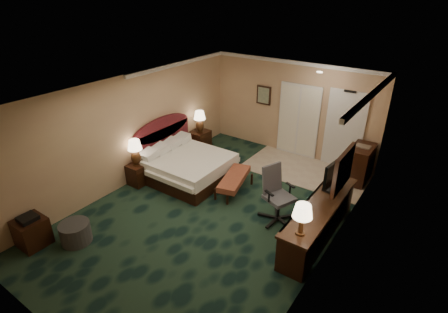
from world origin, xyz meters
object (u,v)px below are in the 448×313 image
Objects in this scene: nightstand_far at (200,141)px; bed_bench at (234,184)px; tv at (335,175)px; minibar at (360,164)px; lamp_near at (135,152)px; ottoman at (76,233)px; side_table at (32,232)px; lamp_far at (200,122)px; desk_chair at (279,196)px; desk at (319,221)px; bed at (188,167)px; nightstand_near at (139,174)px.

nightstand_far is 2.56m from bed_bench.
tv reaches higher than nightstand_far.
minibar is (4.44, 0.88, 0.17)m from nightstand_far.
lamp_near is 1.13× the size of ottoman.
side_table is at bearing -89.68° from nightstand_far.
lamp_near is at bearing -92.16° from lamp_far.
desk is at bearing 18.70° from desk_chair.
bed is 1.24m from nightstand_near.
nightstand_far reaches higher than bed_bench.
tv reaches higher than lamp_far.
nightstand_far is at bearing 157.43° from desk.
bed_bench is 3.62m from ottoman.
lamp_far is (0.04, -0.03, 0.63)m from nightstand_far.
desk_chair is 1.28× the size of minibar.
lamp_near is 3.65m from desk_chair.
bed reaches higher than nightstand_far.
nightstand_near is 3.64m from desk_chair.
bed_bench is 1.36× the size of minibar.
nightstand_near is 0.59m from lamp_near.
bed is 3.38× the size of ottoman.
bed is at bearing -61.62° from nightstand_far.
desk_chair is at bearing 10.06° from nightstand_near.
desk_chair is (2.72, -0.28, 0.29)m from bed.
tv is (4.42, -1.19, 0.80)m from nightstand_far.
lamp_far is at bearing 89.90° from side_table.
ottoman is 0.61× the size of minibar.
nightstand_near is at bearing -157.75° from tv.
bed is 0.73× the size of desk.
nightstand_near reaches higher than ottoman.
nightstand_far is 1.05× the size of ottoman.
bed is 3.17m from ottoman.
minibar is (4.40, 0.90, -0.46)m from lamp_far.
bed_bench is (2.15, -1.38, -0.09)m from nightstand_far.
side_table is (0.03, -5.19, -0.02)m from nightstand_far.
nightstand_far is 0.71× the size of tv.
nightstand_far is at bearing 89.26° from nightstand_near.
lamp_near is (-0.05, -2.42, 0.55)m from nightstand_far.
nightstand_near is 2.34m from ottoman.
bed is at bearing 47.03° from nightstand_near.
tv reaches higher than bed_bench.
tv is at bearing 15.46° from nightstand_near.
lamp_far is 5.20m from side_table.
nightstand_near is at bearing -90.74° from nightstand_far.
ottoman is 0.80m from side_table.
desk is at bearing 7.43° from nightstand_near.
lamp_far reaches higher than desk.
lamp_near is (-0.87, -0.91, 0.55)m from bed.
tv is at bearing 42.58° from ottoman.
bed_bench is 1.50m from desk_chair.
side_table is (-2.12, -3.81, 0.07)m from bed_bench.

